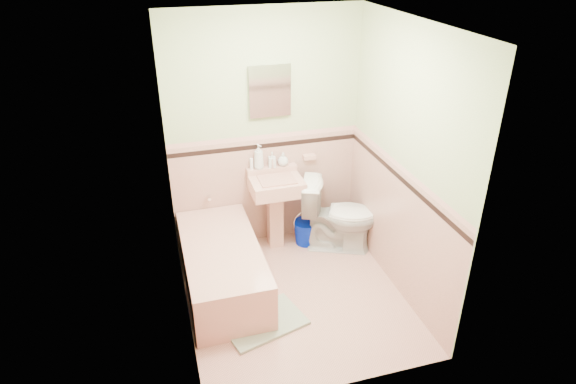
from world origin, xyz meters
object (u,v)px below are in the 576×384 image
object	(u,v)px
medicine_cabinet	(270,91)
toilet	(339,215)
shoe	(265,312)
bathtub	(223,268)
soap_bottle_mid	(272,160)
sink	(277,214)
bucket	(306,232)
soap_bottle_left	(259,157)
soap_bottle_right	(283,159)

from	to	relation	value
medicine_cabinet	toilet	bearing A→B (deg)	-30.82
shoe	bathtub	bearing A→B (deg)	133.97
bathtub	soap_bottle_mid	bearing A→B (deg)	45.99
sink	medicine_cabinet	bearing A→B (deg)	90.00
toilet	bucket	world-z (taller)	toilet
soap_bottle_left	sink	bearing A→B (deg)	-52.88
shoe	medicine_cabinet	bearing A→B (deg)	87.78
soap_bottle_mid	shoe	world-z (taller)	soap_bottle_mid
bathtub	sink	xyz separation A→B (m)	(0.68, 0.53, 0.19)
toilet	soap_bottle_left	bearing A→B (deg)	88.54
soap_bottle_mid	toilet	bearing A→B (deg)	-29.04
toilet	soap_bottle_mid	bearing A→B (deg)	83.94
soap_bottle_left	medicine_cabinet	bearing A→B (deg)	12.42
soap_bottle_left	bucket	xyz separation A→B (m)	(0.47, -0.18, -0.89)
soap_bottle_mid	shoe	size ratio (longest dim) A/B	1.13
soap_bottle_mid	toilet	distance (m)	0.93
bucket	soap_bottle_left	bearing A→B (deg)	158.46
medicine_cabinet	soap_bottle_right	bearing A→B (deg)	-13.61
bathtub	toilet	xyz separation A→B (m)	(1.33, 0.35, 0.18)
medicine_cabinet	bucket	bearing A→B (deg)	-32.97
soap_bottle_mid	shoe	bearing A→B (deg)	-107.80
soap_bottle_left	soap_bottle_mid	bearing A→B (deg)	0.00
soap_bottle_right	bucket	xyz separation A→B (m)	(0.21, -0.18, -0.83)
medicine_cabinet	toilet	distance (m)	1.50
bucket	soap_bottle_right	bearing A→B (deg)	138.22
soap_bottle_left	bucket	bearing A→B (deg)	-21.54
toilet	shoe	bearing A→B (deg)	153.18
soap_bottle_mid	toilet	world-z (taller)	soap_bottle_mid
bathtub	toilet	distance (m)	1.39
bathtub	sink	world-z (taller)	sink
bucket	shoe	distance (m)	1.27
sink	soap_bottle_mid	world-z (taller)	soap_bottle_mid
bathtub	sink	distance (m)	0.88
soap_bottle_mid	bucket	xyz separation A→B (m)	(0.32, -0.18, -0.84)
sink	soap_bottle_mid	distance (m)	0.59
sink	soap_bottle_right	bearing A→B (deg)	55.45
bucket	shoe	size ratio (longest dim) A/B	1.89
medicine_cabinet	bucket	world-z (taller)	medicine_cabinet
sink	bucket	xyz separation A→B (m)	(0.33, -0.00, -0.28)
sink	soap_bottle_right	world-z (taller)	soap_bottle_right
soap_bottle_left	soap_bottle_right	bearing A→B (deg)	0.00
sink	soap_bottle_left	size ratio (longest dim) A/B	3.13
soap_bottle_right	bathtub	bearing A→B (deg)	-138.55
medicine_cabinet	bucket	size ratio (longest dim) A/B	1.78
toilet	bucket	xyz separation A→B (m)	(-0.32, 0.17, -0.27)
soap_bottle_mid	toilet	xyz separation A→B (m)	(0.64, -0.36, -0.57)
bathtub	soap_bottle_left	bearing A→B (deg)	52.55
bathtub	bucket	xyz separation A→B (m)	(1.01, 0.53, -0.09)
toilet	bucket	bearing A→B (deg)	84.51
medicine_cabinet	soap_bottle_right	world-z (taller)	medicine_cabinet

